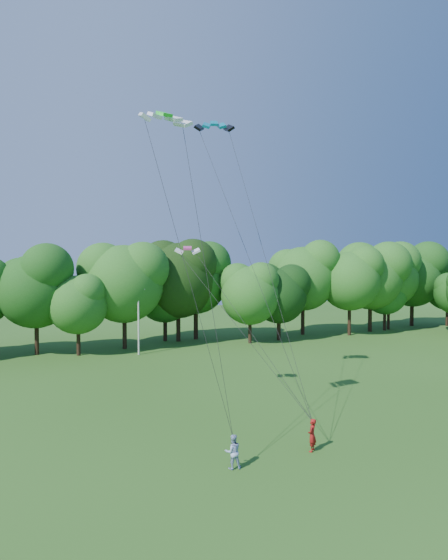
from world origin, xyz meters
name	(u,v)px	position (x,y,z in m)	size (l,w,h in m)	color
ground	(346,497)	(0.00, 0.00, 0.00)	(160.00, 160.00, 0.00)	#285316
utility_pole	(139,320)	(-2.26, 31.38, 3.68)	(1.39, 0.43, 7.09)	beige
kite_flyer_left	(312,435)	(1.20, 4.27, 0.84)	(0.61, 0.40, 1.67)	maroon
kite_flyer_right	(233,452)	(-3.29, 4.08, 0.80)	(0.78, 0.61, 1.60)	#9AAED6
kite_teal	(214,123)	(-0.36, 14.12, 19.26)	(2.78, 1.86, 0.67)	#046F8D
kite_green	(164,114)	(-5.65, 7.34, 17.08)	(2.66, 1.43, 0.58)	#21DE28
kite_pink	(188,248)	(-2.43, 13.70, 10.62)	(1.85, 1.29, 0.31)	#CC3884
tree_back_center	(178,266)	(3.88, 37.53, 9.29)	(10.23, 10.23, 14.88)	black
tree_back_east	(385,288)	(33.97, 34.86, 6.19)	(6.82, 6.82, 9.91)	#382716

